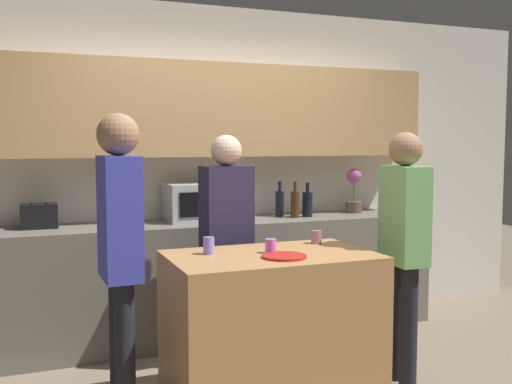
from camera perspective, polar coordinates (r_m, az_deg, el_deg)
back_wall at (r=5.04m, az=-4.26°, el=4.43°), size 6.40×0.40×2.70m
back_counter at (r=4.91m, az=-3.23°, el=-8.15°), size 3.60×0.62×0.94m
kitchen_island at (r=3.69m, az=1.46°, el=-12.81°), size 1.22×0.75×0.90m
microwave at (r=4.83m, az=-5.48°, el=-0.94°), size 0.52×0.39×0.30m
toaster at (r=4.65m, az=-19.98°, el=-2.17°), size 0.26×0.16×0.18m
potted_plant at (r=5.40m, az=9.30°, el=0.14°), size 0.14×0.14×0.39m
bottle_0 at (r=5.07m, az=2.27°, el=-1.05°), size 0.07×0.07×0.30m
bottle_1 at (r=5.00m, az=3.73°, el=-1.13°), size 0.07×0.07×0.30m
bottle_2 at (r=5.07m, az=4.92°, el=-1.12°), size 0.09×0.09×0.29m
plate_on_island at (r=3.47m, az=2.70°, el=-6.14°), size 0.26×0.26×0.01m
cup_0 at (r=3.57m, az=-4.52°, el=-5.11°), size 0.07×0.07×0.10m
cup_1 at (r=3.60m, az=1.41°, el=-5.16°), size 0.07×0.07×0.09m
cup_2 at (r=3.95m, az=5.77°, el=-4.28°), size 0.07×0.07×0.09m
person_left at (r=4.13m, az=-2.82°, el=-3.71°), size 0.36×0.22×1.62m
person_center at (r=3.30m, az=-12.82°, el=-4.72°), size 0.23×0.35×1.72m
person_right at (r=3.95m, az=13.91°, el=-4.11°), size 0.21×0.35×1.63m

